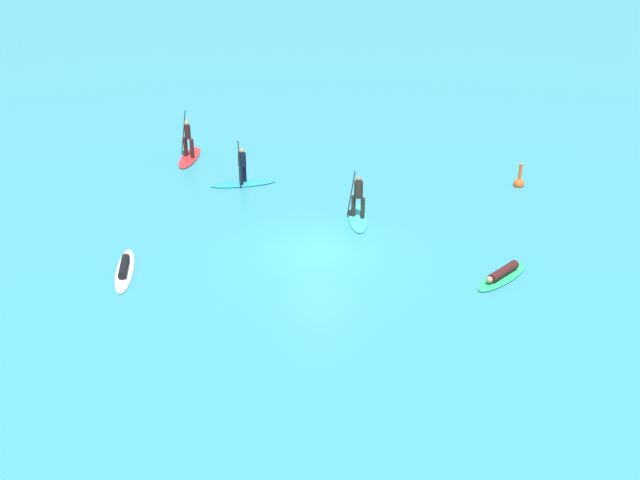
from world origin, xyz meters
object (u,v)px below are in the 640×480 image
Objects in this scene: surfer_on_blue_board at (243,175)px; surfer_on_green_board at (502,275)px; surfer_on_red_board at (189,150)px; surfer_on_teal_board at (358,208)px; marker_buoy at (519,182)px; surfer_on_white_board at (124,268)px.

surfer_on_green_board is (12.59, -1.74, -0.31)m from surfer_on_blue_board.
surfer_on_green_board is 16.84m from surfer_on_red_board.
surfer_on_teal_board is 2.29× the size of marker_buoy.
surfer_on_white_board is (1.03, -8.38, -0.32)m from surfer_on_blue_board.
surfer_on_red_board is at bearing -10.68° from surfer_on_white_board.
surfer_on_red_board reaches higher than marker_buoy.
marker_buoy is at bearing -66.76° from surfer_on_teal_board.
surfer_on_teal_board is 0.95× the size of surfer_on_red_board.
surfer_on_blue_board is 5.98m from surfer_on_teal_board.
surfer_on_white_board is 17.36m from marker_buoy.
surfer_on_teal_board is at bearing -89.15° from surfer_on_green_board.
surfer_on_red_board is 15.24m from marker_buoy.
surfer_on_red_board is at bearing -59.38° from surfer_on_blue_board.
surfer_on_blue_board is at bearing -131.26° from surfer_on_red_board.
surfer_on_red_board is at bearing 48.67° from surfer_on_teal_board.
surfer_on_white_board is 1.02× the size of surfer_on_green_board.
surfer_on_green_board is at bearing -98.70° from surfer_on_white_board.
marker_buoy is (9.31, 14.65, 0.06)m from surfer_on_white_board.
surfer_on_white_board is 10.75m from surfer_on_red_board.
surfer_on_blue_board is 8.45m from surfer_on_white_board.
surfer_on_blue_board is 12.10m from marker_buoy.
marker_buoy is (14.34, 5.16, -0.23)m from surfer_on_red_board.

